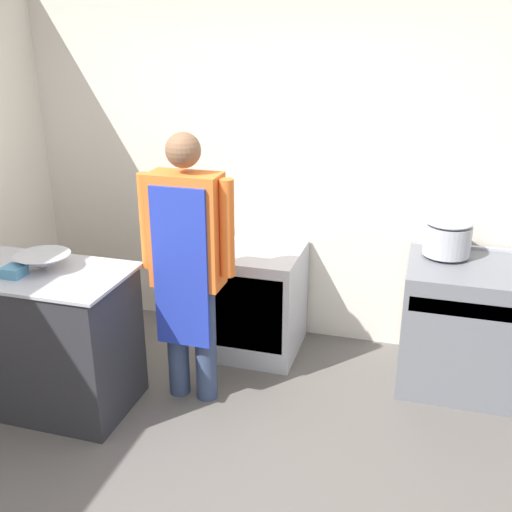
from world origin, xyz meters
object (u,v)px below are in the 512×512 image
at_px(person_cook, 187,256).
at_px(stock_pot, 447,236).
at_px(stove, 467,326).
at_px(fridge_unit, 261,301).
at_px(mixing_bowl, 43,262).
at_px(plastic_tub, 14,271).

height_order(person_cook, stock_pot, person_cook).
distance_m(stove, fridge_unit, 1.47).
xyz_separation_m(mixing_bowl, stock_pot, (2.37, 1.09, 0.04)).
relative_size(mixing_bowl, plastic_tub, 2.72).
bearing_deg(fridge_unit, mixing_bowl, -137.41).
distance_m(fridge_unit, plastic_tub, 1.76).
bearing_deg(stove, person_cook, -158.73).
relative_size(person_cook, stock_pot, 5.64).
bearing_deg(person_cook, fridge_unit, 69.75).
bearing_deg(stove, mixing_bowl, -159.50).
xyz_separation_m(person_cook, plastic_tub, (-0.94, -0.43, -0.04)).
xyz_separation_m(plastic_tub, stock_pot, (2.48, 1.23, 0.05)).
relative_size(stove, fridge_unit, 1.11).
height_order(mixing_bowl, plastic_tub, mixing_bowl).
bearing_deg(mixing_bowl, stove, 20.50).
relative_size(stove, mixing_bowl, 2.65).
distance_m(fridge_unit, mixing_bowl, 1.60).
bearing_deg(fridge_unit, person_cook, -110.25).
bearing_deg(plastic_tub, stock_pot, 26.43).
xyz_separation_m(stove, fridge_unit, (-1.47, 0.05, -0.03)).
distance_m(stove, plastic_tub, 2.94).
distance_m(fridge_unit, person_cook, 0.98).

